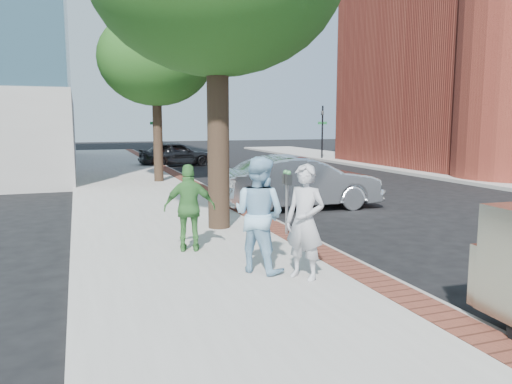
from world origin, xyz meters
name	(u,v)px	position (x,y,z in m)	size (l,w,h in m)	color
ground	(270,250)	(0.00, 0.00, 0.00)	(120.00, 120.00, 0.00)	black
sidewalk	(148,197)	(-1.50, 8.00, 0.07)	(5.00, 60.00, 0.15)	#9E9991
brick_strip	(209,192)	(0.70, 8.00, 0.15)	(0.60, 60.00, 0.01)	brown
curb	(218,193)	(1.05, 8.00, 0.07)	(0.10, 60.00, 0.15)	gray
sidewalk_far	(501,179)	(14.50, 8.00, 0.07)	(5.00, 60.00, 0.15)	#9E9991
signal_near	(156,129)	(0.90, 22.00, 2.25)	(0.70, 0.15, 3.80)	black
signal_far	(322,128)	(12.50, 22.00, 2.25)	(0.70, 0.15, 3.80)	black
tree_far	(156,59)	(-0.50, 12.00, 5.30)	(4.80, 4.80, 7.14)	black
parking_meter	(287,189)	(0.64, 0.63, 1.21)	(0.12, 0.32, 1.47)	gray
person_gray	(305,222)	(-0.35, -2.42, 1.09)	(0.69, 0.45, 1.88)	#ABACB0
person_officer	(259,214)	(-0.91, -1.77, 1.14)	(0.96, 0.75, 1.97)	#96C8E7
person_green	(190,208)	(-1.74, -0.05, 1.02)	(1.02, 0.42, 1.73)	#41843C
sedan_silver	(300,182)	(2.72, 4.43, 0.83)	(1.75, 5.01, 1.65)	silver
bg_car	(176,154)	(1.87, 20.67, 0.75)	(1.78, 4.41, 1.50)	black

